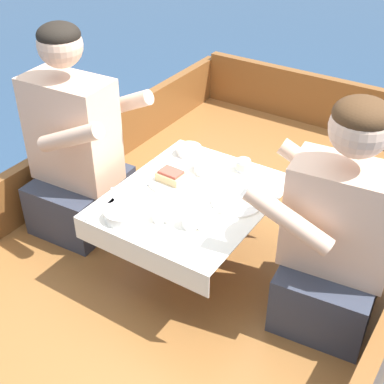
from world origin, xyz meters
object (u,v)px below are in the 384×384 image
Objects in this scene: coffee_cup_port at (191,220)px; person_starboard at (337,237)px; person_port at (76,153)px; coffee_cup_starboard at (160,215)px; sandwich at (171,176)px; tin_can at (243,165)px.

person_starboard is at bearing 23.65° from coffee_cup_port.
person_port reaches higher than coffee_cup_starboard.
person_starboard reaches higher than coffee_cup_port.
sandwich is at bearing -5.49° from person_starboard.
coffee_cup_starboard is 0.52m from tin_can.
tin_can is at bearing -31.16° from person_starboard.
sandwich is 0.33m from coffee_cup_port.
sandwich reaches higher than coffee_cup_starboard.
person_starboard is 9.70× the size of coffee_cup_port.
sandwich is (0.48, 0.08, -0.00)m from person_port.
tin_can is at bearing 21.99° from person_port.
person_port is at bearing 164.18° from coffee_cup_starboard.
tin_can is (0.10, 0.51, 0.00)m from coffee_cup_starboard.
coffee_cup_port is at bearing -86.86° from tin_can.
coffee_cup_starboard is at bearing -164.73° from coffee_cup_port.
coffee_cup_starboard is (-0.63, -0.26, 0.01)m from person_starboard.
person_starboard is 0.59m from tin_can.
coffee_cup_port is (0.24, -0.22, -0.00)m from sandwich.
person_starboard is 10.70× the size of coffee_cup_starboard.
person_port is 0.63m from coffee_cup_starboard.
person_starboard reaches higher than sandwich.
person_starboard is at bearing 0.32° from person_port.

